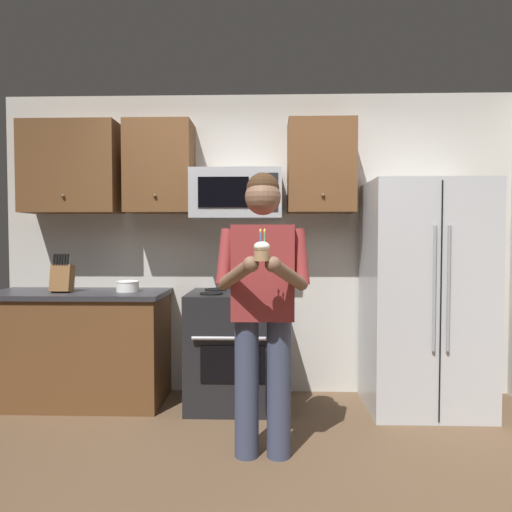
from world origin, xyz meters
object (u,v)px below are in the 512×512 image
refrigerator (424,296)px  bowl_large_white (128,286)px  person (263,298)px  cupcake (262,251)px  oven_range (236,348)px  knife_block (62,278)px  microwave (237,194)px

refrigerator → bowl_large_white: refrigerator is taller
person → cupcake: bearing=-90.0°
cupcake → refrigerator: bearing=43.8°
oven_range → knife_block: size_ratio=2.91×
bowl_large_white → cupcake: 1.73m
oven_range → microwave: (0.00, 0.12, 1.26)m
refrigerator → oven_range: bearing=178.5°
microwave → knife_block: 1.57m
microwave → refrigerator: bearing=-6.0°
microwave → knife_block: size_ratio=2.31×
bowl_large_white → oven_range: bearing=-1.8°
bowl_large_white → refrigerator: bearing=-1.6°
bowl_large_white → person: person is taller
microwave → knife_block: bearing=-174.0°
bowl_large_white → cupcake: bearing=-48.7°
oven_range → microwave: bearing=90.0°
person → cupcake: 0.44m
bowl_large_white → person: bearing=-40.2°
knife_block → cupcake: cupcake is taller
bowl_large_white → cupcake: cupcake is taller
knife_block → person: bearing=-28.6°
refrigerator → bowl_large_white: (-2.39, 0.07, 0.07)m
oven_range → microwave: microwave is taller
refrigerator → knife_block: bearing=179.8°
refrigerator → person: bearing=-145.1°
knife_block → cupcake: 2.06m
knife_block → cupcake: (1.64, -1.22, 0.26)m
refrigerator → bowl_large_white: bearing=178.4°
microwave → cupcake: (0.23, -1.37, -0.43)m
microwave → knife_block: (-1.41, -0.15, -0.68)m
oven_range → refrigerator: (1.50, -0.04, 0.44)m
oven_range → microwave: 1.26m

